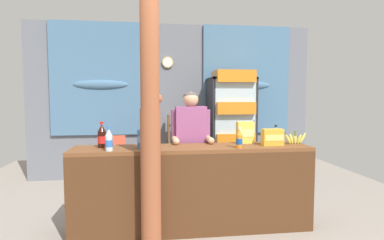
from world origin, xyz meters
TOP-DOWN VIEW (x-y plane):
  - ground_plane at (0.00, 1.09)m, footprint 7.10×7.10m
  - back_wall_curtained at (0.00, 2.78)m, footprint 5.17×0.22m
  - stall_counter at (0.06, 0.32)m, footprint 2.63×0.51m
  - timber_post at (-0.41, 0.06)m, footprint 0.22×0.20m
  - drink_fridge at (0.98, 2.29)m, footprint 0.76×0.76m
  - bottle_shelf_rack at (0.12, 2.46)m, footprint 0.48×0.28m
  - plastic_lawn_chair at (-1.01, 2.02)m, footprint 0.52×0.52m
  - shopkeeper at (0.08, 0.83)m, footprint 0.49×0.42m
  - soda_bottle_cola at (-0.93, 0.48)m, footprint 0.09×0.09m
  - soda_bottle_water at (-0.83, 0.26)m, footprint 0.08×0.08m
  - soda_bottle_lime_soda at (1.08, 0.57)m, footprint 0.07×0.07m
  - soda_bottle_orange_soda at (0.54, 0.26)m, footprint 0.07×0.07m
  - snack_box_choco_powder at (0.97, 0.39)m, footprint 0.23×0.12m
  - snack_box_biscuit at (-0.46, 0.40)m, footprint 0.17×0.12m
  - snack_box_instant_noodle at (0.71, 0.59)m, footprint 0.20×0.11m
  - banana_bunch at (1.27, 0.46)m, footprint 0.27×0.06m

SIDE VIEW (x-z plane):
  - ground_plane at x=0.00m, z-range 0.00..0.00m
  - plastic_lawn_chair at x=-1.01m, z-range 0.06..0.92m
  - stall_counter at x=0.06m, z-range 0.10..1.04m
  - bottle_shelf_rack at x=0.12m, z-range 0.03..1.20m
  - shopkeeper at x=0.08m, z-range 0.19..1.75m
  - banana_bunch at x=1.27m, z-range 0.92..1.08m
  - soda_bottle_lime_soda at x=1.08m, z-range 0.92..1.14m
  - snack_box_choco_powder at x=0.97m, z-range 0.94..1.13m
  - soda_bottle_orange_soda at x=0.54m, z-range 0.92..1.15m
  - snack_box_biscuit at x=-0.46m, z-range 0.94..1.14m
  - soda_bottle_water at x=-0.83m, z-range 0.92..1.17m
  - soda_bottle_cola at x=-0.93m, z-range 0.92..1.20m
  - drink_fridge at x=0.98m, z-range 0.10..2.03m
  - snack_box_instant_noodle at x=0.71m, z-range 0.94..1.20m
  - timber_post at x=-0.41m, z-range -0.06..2.70m
  - back_wall_curtained at x=0.00m, z-range 0.06..2.86m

